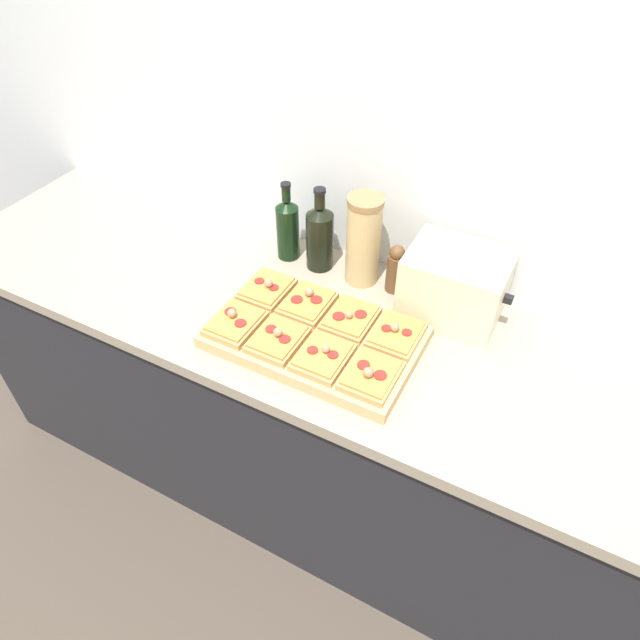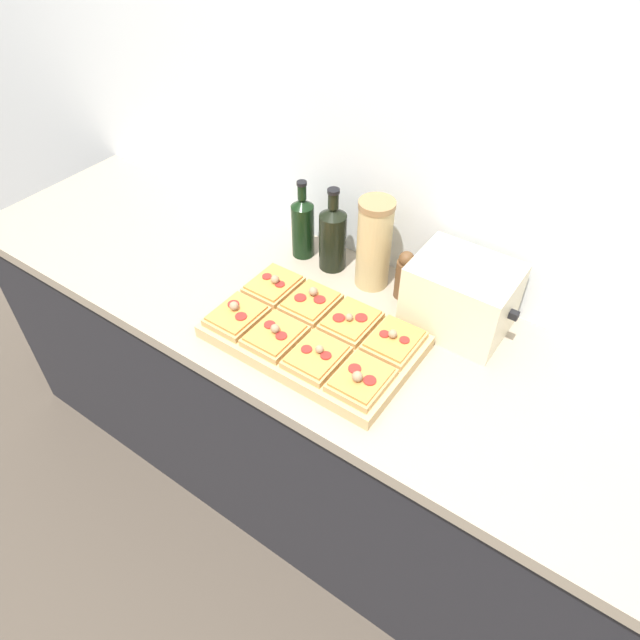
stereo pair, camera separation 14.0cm
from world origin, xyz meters
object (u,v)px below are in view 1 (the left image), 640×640
(cutting_board, at_px, (315,337))
(toaster_oven, at_px, (454,286))
(wine_bottle, at_px, (320,236))
(olive_oil_bottle, at_px, (288,227))
(grain_jar_tall, at_px, (363,240))
(pepper_mill, at_px, (396,269))

(cutting_board, xyz_separation_m, toaster_oven, (0.29, 0.29, 0.08))
(cutting_board, distance_m, wine_bottle, 0.36)
(cutting_board, height_order, wine_bottle, wine_bottle)
(cutting_board, bearing_deg, olive_oil_bottle, 130.25)
(wine_bottle, relative_size, toaster_oven, 0.93)
(olive_oil_bottle, bearing_deg, wine_bottle, 0.00)
(wine_bottle, bearing_deg, grain_jar_tall, -0.00)
(olive_oil_bottle, relative_size, toaster_oven, 0.89)
(wine_bottle, height_order, toaster_oven, wine_bottle)
(cutting_board, relative_size, wine_bottle, 2.03)
(cutting_board, relative_size, toaster_oven, 1.88)
(toaster_oven, bearing_deg, olive_oil_bottle, 177.42)
(cutting_board, distance_m, olive_oil_bottle, 0.42)
(pepper_mill, xyz_separation_m, toaster_oven, (0.18, -0.02, 0.02))
(pepper_mill, relative_size, toaster_oven, 0.54)
(olive_oil_bottle, distance_m, grain_jar_tall, 0.26)
(wine_bottle, bearing_deg, pepper_mill, -0.00)
(cutting_board, xyz_separation_m, pepper_mill, (0.10, 0.31, 0.06))
(grain_jar_tall, bearing_deg, wine_bottle, 180.00)
(wine_bottle, height_order, grain_jar_tall, grain_jar_tall)
(olive_oil_bottle, bearing_deg, pepper_mill, -0.00)
(cutting_board, bearing_deg, pepper_mill, 71.72)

